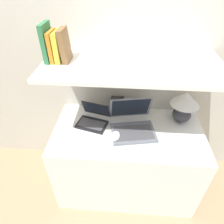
# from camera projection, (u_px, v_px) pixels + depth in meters

# --- Properties ---
(ground_plane) EXTENTS (12.00, 12.00, 0.00)m
(ground_plane) POSITION_uv_depth(u_px,v_px,m) (124.00, 213.00, 1.87)
(ground_plane) COLOR #9E8460
(wall_back) EXTENTS (6.00, 0.05, 2.40)m
(wall_back) POSITION_uv_depth(u_px,v_px,m) (132.00, 61.00, 1.69)
(wall_back) COLOR beige
(wall_back) RESTS_ON ground_plane
(desk) EXTENTS (1.25, 0.65, 0.75)m
(desk) POSITION_uv_depth(u_px,v_px,m) (126.00, 160.00, 1.89)
(desk) COLOR white
(desk) RESTS_ON ground_plane
(back_riser) EXTENTS (1.25, 0.04, 1.29)m
(back_riser) POSITION_uv_depth(u_px,v_px,m) (128.00, 115.00, 1.99)
(back_riser) COLOR beige
(back_riser) RESTS_ON ground_plane
(shelf) EXTENTS (1.25, 0.58, 0.03)m
(shelf) POSITION_uv_depth(u_px,v_px,m) (133.00, 65.00, 1.37)
(shelf) COLOR white
(shelf) RESTS_ON back_riser
(table_lamp) EXTENTS (0.24, 0.24, 0.29)m
(table_lamp) POSITION_uv_depth(u_px,v_px,m) (184.00, 104.00, 1.66)
(table_lamp) COLOR #2D2D33
(table_lamp) RESTS_ON desk
(laptop_large) EXTENTS (0.41, 0.40, 0.26)m
(laptop_large) POSITION_uv_depth(u_px,v_px,m) (132.00, 124.00, 1.64)
(laptop_large) COLOR slate
(laptop_large) RESTS_ON desk
(laptop_small) EXTENTS (0.30, 0.28, 0.17)m
(laptop_small) POSITION_uv_depth(u_px,v_px,m) (93.00, 119.00, 1.71)
(laptop_small) COLOR black
(laptop_small) RESTS_ON desk
(computer_mouse) EXTENTS (0.08, 0.12, 0.04)m
(computer_mouse) POSITION_uv_depth(u_px,v_px,m) (116.00, 136.00, 1.58)
(computer_mouse) COLOR white
(computer_mouse) RESTS_ON desk
(router_box) EXTENTS (0.11, 0.06, 0.16)m
(router_box) POSITION_uv_depth(u_px,v_px,m) (117.00, 105.00, 1.81)
(router_box) COLOR black
(router_box) RESTS_ON desk
(book_green) EXTENTS (0.03, 0.16, 0.25)m
(book_green) POSITION_uv_depth(u_px,v_px,m) (47.00, 43.00, 1.32)
(book_green) COLOR #2D7042
(book_green) RESTS_ON shelf
(book_orange) EXTENTS (0.03, 0.14, 0.20)m
(book_orange) POSITION_uv_depth(u_px,v_px,m) (53.00, 46.00, 1.34)
(book_orange) COLOR orange
(book_orange) RESTS_ON shelf
(book_yellow) EXTENTS (0.03, 0.16, 0.20)m
(book_yellow) POSITION_uv_depth(u_px,v_px,m) (59.00, 46.00, 1.33)
(book_yellow) COLOR gold
(book_yellow) RESTS_ON shelf
(book_brown) EXTENTS (0.06, 0.14, 0.22)m
(book_brown) POSITION_uv_depth(u_px,v_px,m) (65.00, 45.00, 1.33)
(book_brown) COLOR brown
(book_brown) RESTS_ON shelf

